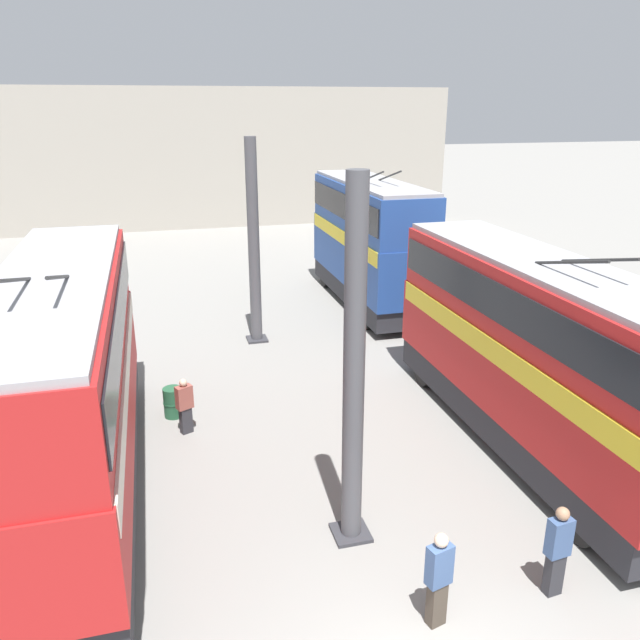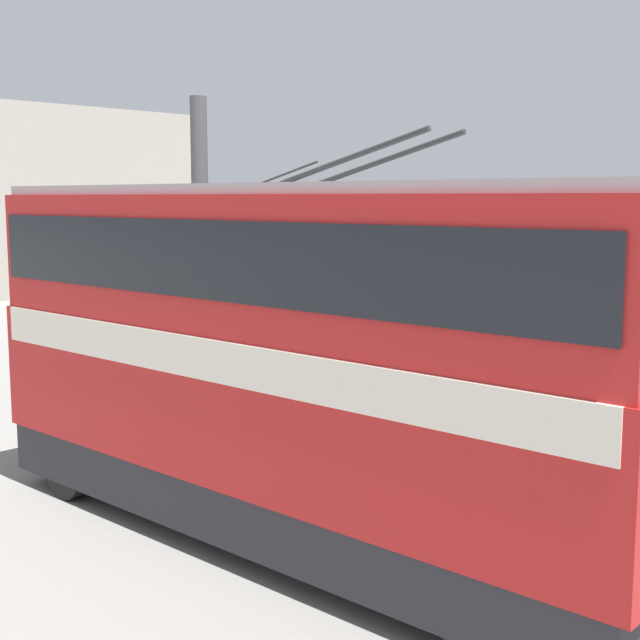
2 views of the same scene
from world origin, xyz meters
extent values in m
cube|color=#A8A093|center=(38.07, 0.00, 4.67)|extent=(0.50, 36.00, 9.35)
cylinder|color=#4C4C51|center=(4.05, 0.00, 3.62)|extent=(0.41, 0.41, 7.25)
cube|color=#333338|center=(4.05, 0.00, 0.04)|extent=(0.73, 0.73, 0.08)
cylinder|color=#4C4C51|center=(15.42, 0.00, 3.62)|extent=(0.41, 0.41, 7.25)
cube|color=#333338|center=(15.42, 0.00, 0.04)|extent=(0.73, 0.73, 0.08)
cylinder|color=black|center=(10.25, -6.46, 0.53)|extent=(1.06, 0.30, 1.06)
cylinder|color=black|center=(10.25, -4.36, 0.53)|extent=(1.06, 0.30, 1.06)
cylinder|color=black|center=(2.67, -4.36, 0.53)|extent=(1.06, 0.30, 1.06)
cube|color=#28282D|center=(6.36, -5.41, 0.68)|extent=(10.37, 2.45, 0.79)
cube|color=red|center=(6.36, -5.41, 2.05)|extent=(10.58, 2.50, 1.94)
cube|color=yellow|center=(6.36, -5.41, 2.74)|extent=(10.27, 2.54, 0.55)
cube|color=red|center=(6.36, -5.41, 3.85)|extent=(10.48, 2.42, 1.67)
cube|color=black|center=(6.36, -5.41, 3.93)|extent=(10.16, 2.51, 0.92)
cube|color=#9E9EA3|center=(6.36, -5.41, 4.75)|extent=(10.37, 2.25, 0.14)
cube|color=black|center=(11.59, -5.41, 2.24)|extent=(0.12, 2.30, 1.24)
cylinder|color=#282828|center=(5.04, -5.76, 5.11)|extent=(2.35, 0.07, 0.65)
cylinder|color=#282828|center=(5.04, -5.06, 5.11)|extent=(2.35, 0.07, 0.65)
cylinder|color=black|center=(21.65, -6.46, 0.53)|extent=(1.05, 0.30, 1.05)
cylinder|color=black|center=(21.65, -4.36, 0.53)|extent=(1.05, 0.30, 1.05)
cylinder|color=black|center=(15.62, -6.46, 0.53)|extent=(1.05, 0.30, 1.05)
cylinder|color=black|center=(15.62, -4.36, 0.53)|extent=(1.05, 0.30, 1.05)
cube|color=#28282D|center=(18.53, -5.41, 0.68)|extent=(8.85, 2.45, 0.79)
cube|color=#234793|center=(18.53, -5.41, 2.19)|extent=(9.03, 2.50, 2.23)
cube|color=yellow|center=(18.53, -5.41, 3.03)|extent=(8.76, 2.54, 0.55)
cube|color=#234793|center=(18.53, -5.41, 4.23)|extent=(8.94, 2.42, 1.85)
cube|color=black|center=(18.53, -5.41, 4.32)|extent=(8.67, 2.51, 1.02)
cube|color=#9E9EA3|center=(18.53, -5.41, 5.22)|extent=(8.85, 2.25, 0.14)
cube|color=black|center=(22.99, -5.41, 2.41)|extent=(0.12, 2.30, 1.43)
cylinder|color=#282828|center=(17.41, -5.76, 5.58)|extent=(2.35, 0.07, 0.65)
cylinder|color=#282828|center=(17.41, -5.06, 5.58)|extent=(2.35, 0.07, 0.65)
cylinder|color=black|center=(11.09, 4.36, 0.50)|extent=(1.01, 0.30, 1.01)
cylinder|color=black|center=(11.09, 6.46, 0.50)|extent=(1.01, 0.30, 1.01)
cylinder|color=black|center=(3.20, 4.36, 0.50)|extent=(1.01, 0.30, 1.01)
cube|color=#28282D|center=(7.05, 5.41, 0.67)|extent=(10.68, 2.45, 0.78)
cube|color=red|center=(7.05, 5.41, 2.06)|extent=(10.89, 2.50, 2.01)
cube|color=silver|center=(7.05, 5.41, 2.79)|extent=(10.57, 2.54, 0.55)
cube|color=red|center=(7.05, 5.41, 3.98)|extent=(10.79, 2.42, 1.84)
cube|color=black|center=(7.05, 5.41, 4.08)|extent=(10.46, 2.51, 1.01)
cube|color=#9E9EA3|center=(7.05, 5.41, 4.98)|extent=(10.68, 2.25, 0.14)
cube|color=black|center=(12.43, 5.41, 2.26)|extent=(0.12, 2.30, 1.28)
cylinder|color=#282828|center=(5.68, 5.06, 5.34)|extent=(2.35, 0.07, 0.65)
cylinder|color=#282828|center=(5.68, 5.76, 5.34)|extent=(2.35, 0.07, 0.65)
cube|color=#2D2D33|center=(1.60, -2.98, 0.42)|extent=(0.23, 0.32, 0.83)
cube|color=#3D5684|center=(1.60, -2.98, 1.19)|extent=(0.28, 0.44, 0.72)
sphere|color=#A37A5B|center=(1.60, -2.98, 1.67)|extent=(0.23, 0.23, 0.23)
cube|color=#473D33|center=(1.51, -0.68, 0.42)|extent=(0.27, 0.34, 0.84)
cube|color=#3D5684|center=(1.51, -0.68, 1.20)|extent=(0.34, 0.47, 0.73)
sphere|color=beige|center=(1.51, -0.68, 1.68)|extent=(0.24, 0.24, 0.24)
cube|color=#2D2D33|center=(9.15, 2.95, 0.36)|extent=(0.30, 0.36, 0.72)
cube|color=#934C42|center=(9.15, 2.95, 1.03)|extent=(0.39, 0.48, 0.63)
sphere|color=beige|center=(9.15, 2.95, 1.45)|extent=(0.20, 0.20, 0.20)
cylinder|color=#235638|center=(10.17, 3.23, 0.43)|extent=(0.52, 0.52, 0.85)
cylinder|color=#235638|center=(10.17, 3.23, 0.43)|extent=(0.55, 0.55, 0.04)
camera|label=1|loc=(-5.94, 3.33, 8.28)|focal=35.00mm
camera|label=2|loc=(-1.41, 13.98, 4.87)|focal=50.00mm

